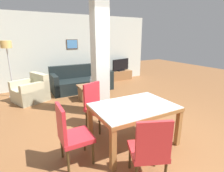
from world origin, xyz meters
name	(u,v)px	position (x,y,z in m)	size (l,w,h in m)	color
ground_plane	(133,142)	(0.00, 0.00, 0.00)	(18.00, 18.00, 0.00)	brown
back_wall	(66,51)	(0.00, 4.56, 1.35)	(7.20, 0.09, 2.70)	silver
divider_pillar	(100,60)	(0.04, 1.46, 1.35)	(0.35, 0.33, 2.70)	silver
dining_table	(134,113)	(0.00, 0.00, 0.58)	(1.42, 0.98, 0.73)	#9C6736
dining_chair_far_left	(96,104)	(-0.35, 0.86, 0.51)	(0.60, 0.60, 0.96)	red
dining_chair_head_left	(71,133)	(-1.13, 0.00, 0.51)	(0.46, 0.46, 0.96)	red
dining_chair_near_left	(150,148)	(-0.35, -0.85, 0.51)	(0.60, 0.60, 0.96)	red
sofa	(82,82)	(0.26, 3.59, 0.30)	(2.11, 0.90, 0.89)	black
armchair	(31,92)	(-1.44, 3.25, 0.28)	(1.09, 1.07, 0.80)	beige
coffee_table	(91,92)	(0.19, 2.55, 0.23)	(0.76, 0.52, 0.45)	#986741
bottle	(91,82)	(0.17, 2.43, 0.56)	(0.07, 0.07, 0.29)	#B2B7BC
tv_stand	(121,75)	(2.32, 4.28, 0.20)	(0.99, 0.40, 0.41)	#99683D
tv_screen	(121,65)	(2.32, 4.28, 0.66)	(0.95, 0.33, 0.52)	black
floor_lamp	(7,50)	(-1.93, 3.94, 1.48)	(0.31, 0.31, 1.77)	#B7B7BC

